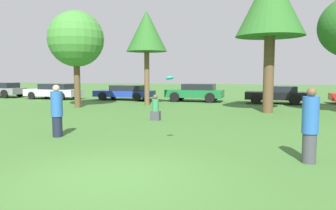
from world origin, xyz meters
TOP-DOWN VIEW (x-y plane):
  - ground_plane at (0.00, 0.00)m, footprint 120.00×120.00m
  - person_thrower at (-3.35, 3.44)m, footprint 0.37×0.37m
  - person_catcher at (4.02, 2.01)m, footprint 0.37×0.37m
  - frisbee at (0.58, 2.68)m, footprint 0.24×0.22m
  - bystander_sitting at (-1.31, 7.86)m, footprint 0.41×0.34m
  - tree_0 at (-7.42, 12.02)m, footprint 3.32×3.32m
  - tree_1 at (-3.80, 14.55)m, footprint 2.63×2.63m
  - tree_2 at (3.67, 12.00)m, footprint 3.53×3.53m
  - parked_car_grey at (-18.39, 18.26)m, footprint 4.56×2.13m
  - parked_car_silver at (-12.66, 17.69)m, footprint 4.60×2.24m
  - parked_car_blue at (-6.68, 18.09)m, footprint 4.68×2.24m
  - parked_car_green at (-1.11, 17.98)m, footprint 4.26×2.10m
  - parked_car_black at (4.52, 17.50)m, footprint 4.03×2.07m

SIDE VIEW (x-z plane):
  - ground_plane at x=0.00m, z-range 0.00..0.00m
  - bystander_sitting at x=-1.31m, z-range -0.10..1.04m
  - parked_car_blue at x=-6.68m, z-range 0.04..1.20m
  - parked_car_silver at x=-12.66m, z-range 0.03..1.27m
  - parked_car_black at x=4.52m, z-range 0.05..1.26m
  - parked_car_grey at x=-18.39m, z-range 0.05..1.33m
  - parked_car_green at x=-1.11m, z-range 0.05..1.36m
  - person_thrower at x=-3.35m, z-range 0.00..1.69m
  - person_catcher at x=4.02m, z-range 0.00..1.73m
  - frisbee at x=0.58m, z-range 1.86..1.99m
  - tree_0 at x=-7.42m, z-range 1.20..6.98m
  - tree_1 at x=-3.80m, z-range 1.68..7.79m
  - tree_2 at x=3.67m, z-range 1.88..9.37m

